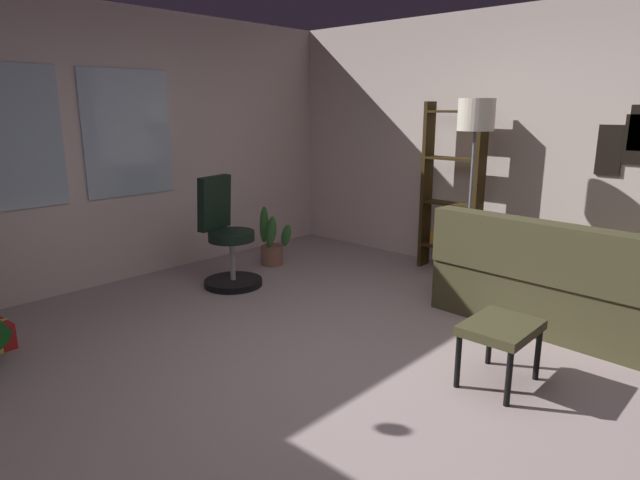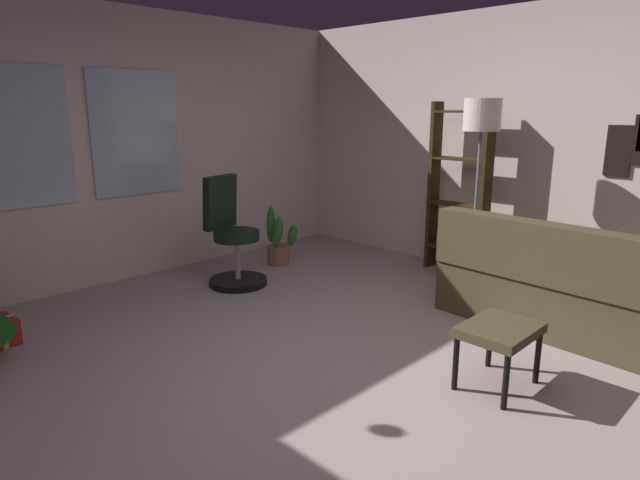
# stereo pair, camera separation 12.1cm
# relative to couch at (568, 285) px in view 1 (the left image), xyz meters

# --- Properties ---
(ground_plane) EXTENTS (5.37, 6.12, 0.10)m
(ground_plane) POSITION_rel_couch_xyz_m (-1.85, 0.59, -0.36)
(ground_plane) COLOR #A79392
(wall_back_with_windows) EXTENTS (5.37, 0.12, 2.62)m
(wall_back_with_windows) POSITION_rel_couch_xyz_m (-1.86, 3.70, 1.01)
(wall_back_with_windows) COLOR silver
(wall_back_with_windows) RESTS_ON ground_plane
(wall_right_with_frames) EXTENTS (0.12, 6.12, 2.62)m
(wall_right_with_frames) POSITION_rel_couch_xyz_m (0.89, 0.59, 1.01)
(wall_right_with_frames) COLOR silver
(wall_right_with_frames) RESTS_ON ground_plane
(couch) EXTENTS (1.47, 1.81, 0.88)m
(couch) POSITION_rel_couch_xyz_m (0.00, 0.00, 0.00)
(couch) COLOR #434026
(couch) RESTS_ON ground_plane
(footstool) EXTENTS (0.49, 0.38, 0.40)m
(footstool) POSITION_rel_couch_xyz_m (-1.32, -0.04, 0.04)
(footstool) COLOR #434026
(footstool) RESTS_ON ground_plane
(office_chair) EXTENTS (0.56, 0.57, 1.06)m
(office_chair) POSITION_rel_couch_xyz_m (-1.26, 2.74, 0.11)
(office_chair) COLOR black
(office_chair) RESTS_ON ground_plane
(bookshelf) EXTENTS (0.18, 0.64, 1.75)m
(bookshelf) POSITION_rel_couch_xyz_m (0.62, 1.41, 0.48)
(bookshelf) COLOR #35260F
(bookshelf) RESTS_ON ground_plane
(floor_lamp) EXTENTS (0.32, 0.32, 1.76)m
(floor_lamp) POSITION_rel_couch_xyz_m (0.18, 0.98, 1.17)
(floor_lamp) COLOR slate
(floor_lamp) RESTS_ON ground_plane
(potted_plant) EXTENTS (0.31, 0.48, 0.62)m
(potted_plant) POSITION_rel_couch_xyz_m (-0.48, 2.97, -0.06)
(potted_plant) COLOR #8B5D49
(potted_plant) RESTS_ON ground_plane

